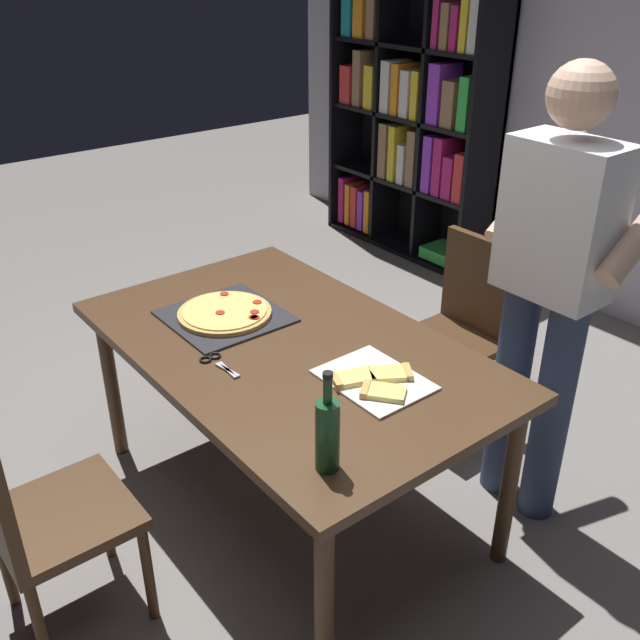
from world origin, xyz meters
TOP-DOWN VIEW (x-y plane):
  - ground_plane at (0.00, 0.00)m, footprint 12.00×12.00m
  - dining_table at (0.00, 0.00)m, footprint 1.65×1.00m
  - chair_near_camera at (-0.00, -0.99)m, footprint 0.42×0.42m
  - chair_far_side at (0.00, 0.99)m, footprint 0.42×0.42m
  - bookshelf at (-1.75, 2.37)m, footprint 1.40×0.35m
  - person_serving_pizza at (0.57, 0.77)m, footprint 0.55×0.54m
  - pepperoni_pizza_on_tray at (-0.32, -0.07)m, footprint 0.43×0.43m
  - pizza_slices_on_towel at (0.40, 0.07)m, footprint 0.36×0.29m
  - wine_bottle at (0.64, -0.33)m, footprint 0.07×0.07m
  - kitchen_scissors at (-0.04, -0.28)m, footprint 0.19×0.09m

SIDE VIEW (x-z plane):
  - ground_plane at x=0.00m, z-range 0.00..0.00m
  - chair_near_camera at x=0.00m, z-range 0.06..0.96m
  - chair_far_side at x=0.00m, z-range 0.06..0.96m
  - dining_table at x=0.00m, z-range 0.30..1.05m
  - kitchen_scissors at x=-0.04m, z-range 0.75..0.76m
  - pizza_slices_on_towel at x=0.40m, z-range 0.75..0.78m
  - pepperoni_pizza_on_tray at x=-0.32m, z-range 0.75..0.78m
  - wine_bottle at x=0.64m, z-range 0.71..1.03m
  - bookshelf at x=-1.75m, z-range 0.01..1.96m
  - person_serving_pizza at x=0.57m, z-range 0.12..1.87m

